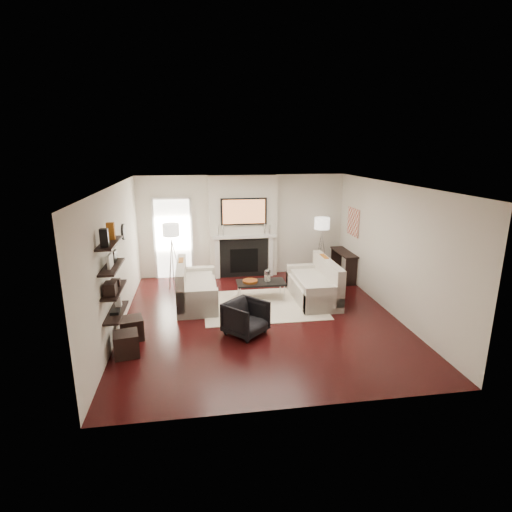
{
  "coord_description": "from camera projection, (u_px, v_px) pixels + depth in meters",
  "views": [
    {
      "loc": [
        -1.22,
        -7.5,
        3.37
      ],
      "look_at": [
        0.0,
        0.6,
        1.15
      ],
      "focal_mm": 28.0,
      "sensor_mm": 36.0,
      "label": 1
    }
  ],
  "objects": [
    {
      "name": "pillow_left_charcoal",
      "position": [
        181.0,
        277.0,
        8.46
      ],
      "size": [
        0.1,
        0.4,
        0.4
      ],
      "primitive_type": "cube",
      "color": "black",
      "rests_on": "loveseat_left_cushion"
    },
    {
      "name": "coffee_leg_se",
      "position": [
        280.0,
        287.0,
        9.45
      ],
      "size": [
        0.02,
        0.02,
        0.38
      ],
      "primitive_type": "cylinder",
      "color": "silver",
      "rests_on": "floor"
    },
    {
      "name": "shelf_bottom",
      "position": [
        116.0,
        313.0,
        6.7
      ],
      "size": [
        0.25,
        1.0,
        0.03
      ],
      "primitive_type": "cube",
      "color": "black",
      "rests_on": "wall_left"
    },
    {
      "name": "lamp_left_leg_b",
      "position": [
        171.0,
        263.0,
        9.99
      ],
      "size": [
        0.14,
        0.22,
        1.23
      ],
      "primitive_type": "cylinder",
      "rotation": [
        0.18,
        0.0,
        0.52
      ],
      "color": "silver",
      "rests_on": "floor"
    },
    {
      "name": "loveseat_right_back",
      "position": [
        328.0,
        277.0,
        9.11
      ],
      "size": [
        0.18,
        1.8,
        0.8
      ],
      "primitive_type": "cube",
      "color": "beige",
      "rests_on": "floor"
    },
    {
      "name": "candlestick_r_short",
      "position": [
        270.0,
        230.0,
        10.56
      ],
      "size": [
        0.04,
        0.04,
        0.24
      ],
      "primitive_type": "cylinder",
      "color": "silver",
      "rests_on": "mantel_shelf"
    },
    {
      "name": "loveseat_left_arm_n",
      "position": [
        198.0,
        304.0,
        8.13
      ],
      "size": [
        0.85,
        0.18,
        0.6
      ],
      "primitive_type": "cube",
      "color": "beige",
      "rests_on": "floor"
    },
    {
      "name": "console_top",
      "position": [
        344.0,
        252.0,
        10.45
      ],
      "size": [
        0.35,
        1.2,
        0.04
      ],
      "primitive_type": "cube",
      "color": "black",
      "rests_on": "floor"
    },
    {
      "name": "ottoman_near",
      "position": [
        132.0,
        328.0,
        7.26
      ],
      "size": [
        0.48,
        0.48,
        0.4
      ],
      "primitive_type": "cube",
      "rotation": [
        0.0,
        0.0,
        0.24
      ],
      "color": "black",
      "rests_on": "floor"
    },
    {
      "name": "lamp_right_leg_a",
      "position": [
        325.0,
        254.0,
        10.75
      ],
      "size": [
        0.25,
        0.02,
        1.23
      ],
      "primitive_type": "cylinder",
      "rotation": [
        0.18,
        0.0,
        4.71
      ],
      "color": "silver",
      "rests_on": "floor"
    },
    {
      "name": "loveseat_right_cushion",
      "position": [
        311.0,
        280.0,
        9.07
      ],
      "size": [
        0.63,
        1.44,
        0.1
      ],
      "primitive_type": "cube",
      "color": "beige",
      "rests_on": "loveseat_right_base"
    },
    {
      "name": "lamp_left_post",
      "position": [
        173.0,
        263.0,
        9.9
      ],
      "size": [
        0.02,
        0.02,
        1.2
      ],
      "primitive_type": "cylinder",
      "color": "silver",
      "rests_on": "floor"
    },
    {
      "name": "coffee_leg_nw",
      "position": [
        240.0,
        296.0,
        8.88
      ],
      "size": [
        0.02,
        0.02,
        0.38
      ],
      "primitive_type": "cylinder",
      "color": "silver",
      "rests_on": "floor"
    },
    {
      "name": "hurricane_glass",
      "position": [
        267.0,
        276.0,
        9.09
      ],
      "size": [
        0.14,
        0.14,
        0.25
      ],
      "primitive_type": "cylinder",
      "color": "white",
      "rests_on": "coffee_table"
    },
    {
      "name": "candlestick_l_short",
      "position": [
        218.0,
        231.0,
        10.36
      ],
      "size": [
        0.04,
        0.04,
        0.24
      ],
      "primitive_type": "cylinder",
      "color": "silver",
      "rests_on": "mantel_shelf"
    },
    {
      "name": "loveseat_left_cushion",
      "position": [
        199.0,
        283.0,
        8.87
      ],
      "size": [
        0.63,
        1.44,
        0.1
      ],
      "primitive_type": "cube",
      "color": "beige",
      "rests_on": "loveseat_left_base"
    },
    {
      "name": "console_leg_s",
      "position": [
        336.0,
        260.0,
        11.07
      ],
      "size": [
        0.3,
        0.04,
        0.71
      ],
      "primitive_type": "cube",
      "color": "black",
      "rests_on": "floor"
    },
    {
      "name": "shelf_top",
      "position": [
        109.0,
        243.0,
        6.39
      ],
      "size": [
        0.25,
        1.0,
        0.04
      ],
      "primitive_type": "cube",
      "color": "black",
      "rests_on": "wall_left"
    },
    {
      "name": "pillow_left_orange",
      "position": [
        181.0,
        269.0,
        9.03
      ],
      "size": [
        0.1,
        0.42,
        0.42
      ],
      "primitive_type": "cube",
      "color": "#9E5413",
      "rests_on": "loveseat_left_cushion"
    },
    {
      "name": "decor_wine_rack",
      "position": [
        110.0,
        289.0,
        6.33
      ],
      "size": [
        0.18,
        0.25,
        0.2
      ],
      "primitive_type": "cube",
      "color": "black",
      "rests_on": "shelf_lower"
    },
    {
      "name": "door_trim_top",
      "position": [
        171.0,
        198.0,
        10.22
      ],
      "size": [
        1.02,
        0.06,
        0.06
      ],
      "primitive_type": "cube",
      "color": "white",
      "rests_on": "wall_back"
    },
    {
      "name": "copper_bowl",
      "position": [
        250.0,
        281.0,
        9.06
      ],
      "size": [
        0.34,
        0.34,
        0.06
      ],
      "primitive_type": "cylinder",
      "color": "#A2501B",
      "rests_on": "coffee_table"
    },
    {
      "name": "loveseat_right_arm_s",
      "position": [
        304.0,
        276.0,
        9.9
      ],
      "size": [
        0.85,
        0.18,
        0.6
      ],
      "primitive_type": "cube",
      "color": "beige",
      "rests_on": "floor"
    },
    {
      "name": "door_trim_r",
      "position": [
        192.0,
        239.0,
        10.57
      ],
      "size": [
        0.06,
        0.06,
        2.16
      ],
      "primitive_type": "cube",
      "color": "white",
      "rests_on": "floor"
    },
    {
      "name": "lamp_right_leg_c",
      "position": [
        320.0,
        255.0,
        10.64
      ],
      "size": [
        0.14,
        0.22,
        1.23
      ],
      "primitive_type": "cylinder",
      "rotation": [
        0.18,
        0.0,
        2.62
      ],
      "color": "silver",
      "rests_on": "floor"
    },
    {
      "name": "door_trim_l",
      "position": [
        155.0,
        240.0,
        10.43
      ],
      "size": [
        0.06,
        0.06,
        2.16
      ],
      "primitive_type": "cube",
      "color": "white",
      "rests_on": "floor"
    },
    {
      "name": "chimney_breast",
      "position": [
        243.0,
        227.0,
        10.61
      ],
      "size": [
        1.8,
        0.25,
        2.7
      ],
      "primitive_type": "cube",
      "color": "silver",
      "rests_on": "floor"
    },
    {
      "name": "lamp_left_shade",
      "position": [
        171.0,
        230.0,
        9.68
      ],
      "size": [
        0.4,
        0.4,
        0.3
      ],
      "primitive_type": "cylinder",
      "color": "white",
      "rests_on": "lamp_left_post"
    },
    {
      "name": "clock_rim",
      "position": [
        123.0,
        232.0,
        8.24
      ],
      "size": [
        0.04,
        0.34,
        0.34
      ],
      "primitive_type": "cylinder",
      "rotation": [
        0.0,
        1.57,
        0.0
      ],
      "color": "black",
      "rests_on": "wall_left"
    },
    {
      "name": "coffee_table",
      "position": [
        261.0,
        283.0,
        9.11
      ],
      "size": [
        1.1,
        0.55,
        0.04
      ],
      "primitive_type": "cube",
      "color": "black",
      "rests_on": "floor"
    },
    {
      "name": "tv_screen",
      "position": [
        244.0,
        212.0,
        10.31
      ],
      "size": [
        1.1,
        0.0,
        0.62
      ],
      "primitive_type": "cube",
      "color": "#BF723F",
      "rests_on": "tv_body"
    },
    {
      "name": "lamp_left_leg_a",
      "position": [
        177.0,
        263.0,
        9.92
      ],
      "size": [
        0.25,
        0.02,
        1.23
      ],
      "primitive_type": "cylinder",
      "rotation": [
        0.18,
        0.0,
        4.71
      ],
      "color": "silver",
      "rests_on": "floor"
    },
    {
      "name": "decor_books",
      "position": [
        115.0,
        312.0,
        6.63
      ],
      "size": [
        0.14,
        0.2,
        0.05
      ],
      "primitive_type": "cube",
      "color": "black",
      "rests_on": "shelf_bottom"
    },
    {
      "name": "loveseat_left_arm_s",
      "position": [
        197.0,
        279.0,
        9.68
      ],
      "size": [
        0.85,
        0.18,
        0.6
      ],
      "primitive_type": "cube",
      "color": "beige",
      "rests_on": "floor"
    },
    {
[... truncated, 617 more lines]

